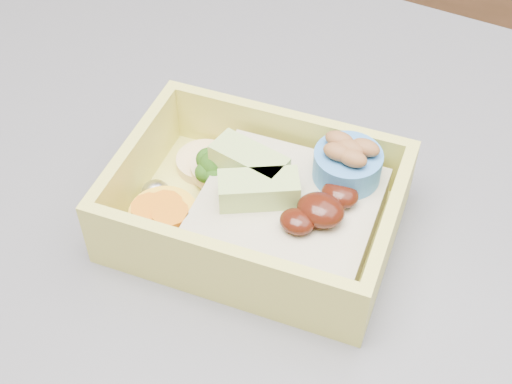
% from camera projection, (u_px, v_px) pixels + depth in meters
% --- Properties ---
extents(bento_box, '(0.18, 0.14, 0.06)m').
position_uv_depth(bento_box, '(265.00, 205.00, 0.42)').
color(bento_box, '#DCD55A').
rests_on(bento_box, island).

